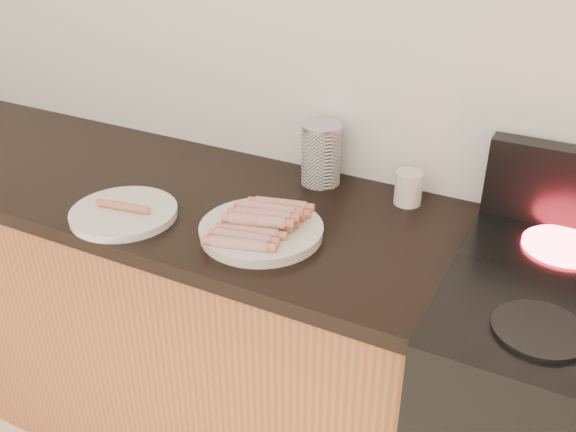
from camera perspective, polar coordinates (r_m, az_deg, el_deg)
The scene contains 11 objects.
wall_back at distance 1.73m, azimuth 5.65°, elevation 15.77°, with size 4.00×0.04×2.60m, color silver.
cabinet_base at distance 2.22m, azimuth -15.79°, elevation -6.89°, with size 2.20×0.59×0.86m, color #A65E34.
counter_slab at distance 2.00m, azimuth -17.51°, elevation 3.63°, with size 2.20×0.62×0.04m, color black.
burner_near_left at distance 1.32m, azimuth 21.45°, elevation -9.40°, with size 0.18×0.18×0.01m, color black.
burner_far_left at distance 1.61m, azimuth 23.21°, elevation -2.46°, with size 0.18×0.18×0.01m, color #FF1E2D.
main_plate at distance 1.55m, azimuth -2.39°, elevation -1.40°, with size 0.30×0.30×0.02m, color silver.
side_plate at distance 1.68m, azimuth -14.39°, elevation 0.25°, with size 0.27×0.27×0.02m, color white.
hotdog_pile at distance 1.53m, azimuth -2.41°, elevation -0.42°, with size 0.13×0.27×0.05m.
plain_sausages at distance 1.67m, azimuth -14.47°, elevation 0.85°, with size 0.13×0.04×0.02m.
canister at distance 1.77m, azimuth 2.97°, elevation 5.54°, with size 0.11×0.11×0.17m.
mug at distance 1.71m, azimuth 10.66°, elevation 2.49°, with size 0.07×0.07×0.09m, color white.
Camera 1 is at (0.63, 0.44, 1.70)m, focal length 40.00 mm.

